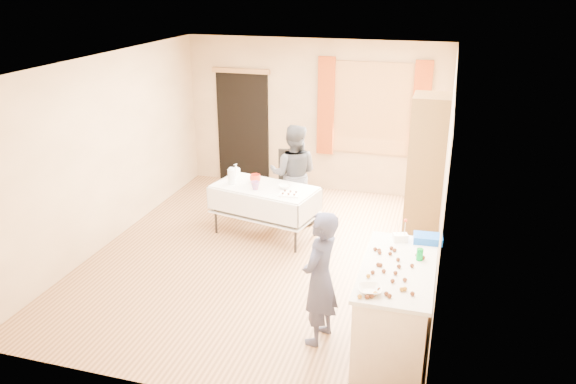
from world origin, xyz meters
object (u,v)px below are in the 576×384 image
(chair, at_px, (290,192))
(girl, at_px, (320,278))
(party_table, at_px, (265,206))
(counter, at_px, (395,307))
(cabinet, at_px, (426,169))
(woman, at_px, (294,174))

(chair, relative_size, girl, 0.67)
(party_table, xyz_separation_m, girl, (1.34, -2.25, 0.27))
(counter, distance_m, girl, 0.81)
(counter, bearing_deg, cabinet, 87.91)
(party_table, bearing_deg, woman, 77.93)
(party_table, distance_m, woman, 0.72)
(cabinet, distance_m, woman, 1.94)
(chair, distance_m, girl, 3.54)
(counter, distance_m, woman, 3.30)
(cabinet, relative_size, girl, 1.44)
(party_table, relative_size, chair, 1.66)
(woman, bearing_deg, party_table, 59.78)
(cabinet, height_order, counter, cabinet)
(woman, bearing_deg, girl, 104.67)
(counter, xyz_separation_m, woman, (-1.83, 2.73, 0.31))
(chair, xyz_separation_m, woman, (0.18, -0.44, 0.48))
(girl, bearing_deg, chair, -145.93)
(chair, bearing_deg, cabinet, -22.43)
(party_table, height_order, girl, girl)
(girl, relative_size, woman, 0.94)
(cabinet, height_order, chair, cabinet)
(party_table, bearing_deg, cabinet, 27.35)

